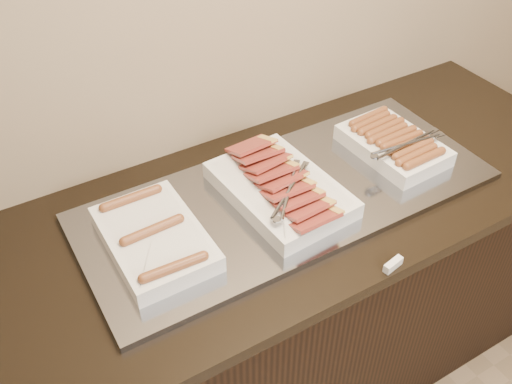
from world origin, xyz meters
TOP-DOWN VIEW (x-y plane):
  - counter at (0.00, 2.13)m, footprint 2.06×0.76m
  - warming_tray at (0.01, 2.13)m, footprint 1.20×0.50m
  - dish_left at (-0.40, 2.13)m, footprint 0.23×0.35m
  - dish_center at (-0.02, 2.13)m, footprint 0.29×0.43m
  - dish_right at (0.39, 2.13)m, footprint 0.26×0.33m
  - label_holder at (0.09, 1.77)m, footprint 0.06×0.03m

SIDE VIEW (x-z plane):
  - counter at x=0.00m, z-range 0.00..0.90m
  - warming_tray at x=0.01m, z-range 0.90..0.92m
  - label_holder at x=0.09m, z-range 0.90..0.92m
  - dish_left at x=-0.40m, z-range 0.91..0.98m
  - dish_center at x=-0.02m, z-range 0.91..1.00m
  - dish_right at x=0.39m, z-range 0.92..1.00m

